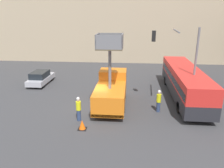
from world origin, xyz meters
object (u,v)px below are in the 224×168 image
at_px(city_bus, 184,80).
at_px(traffic_light_pole, 181,55).
at_px(utility_truck, 111,90).
at_px(road_worker_near_truck, 79,109).
at_px(parked_car_curbside, 41,78).
at_px(traffic_cone_near_truck, 82,125).
at_px(road_worker_directing, 159,101).

relative_size(city_bus, traffic_light_pole, 1.78).
bearing_deg(utility_truck, road_worker_near_truck, -126.09).
bearing_deg(city_bus, parked_car_curbside, 88.30).
xyz_separation_m(traffic_light_pole, road_worker_near_truck, (-8.15, -3.63, -3.66)).
relative_size(road_worker_near_truck, traffic_cone_near_truck, 2.77).
bearing_deg(traffic_cone_near_truck, road_worker_near_truck, 112.51).
distance_m(city_bus, road_worker_directing, 4.73).
xyz_separation_m(road_worker_directing, parked_car_curbside, (-12.98, 6.55, -0.20)).
bearing_deg(road_worker_directing, traffic_light_pole, -173.49).
distance_m(utility_truck, parked_car_curbside, 10.56).
bearing_deg(traffic_cone_near_truck, traffic_light_pole, 33.11).
relative_size(road_worker_near_truck, parked_car_curbside, 0.43).
bearing_deg(road_worker_near_truck, traffic_cone_near_truck, -152.68).
bearing_deg(parked_car_curbside, traffic_cone_near_truck, -54.41).
bearing_deg(utility_truck, traffic_light_pole, 5.35).
relative_size(utility_truck, parked_car_curbside, 1.44).
distance_m(road_worker_near_truck, traffic_cone_near_truck, 1.58).
height_order(utility_truck, road_worker_directing, utility_truck).
xyz_separation_m(city_bus, road_worker_directing, (-2.85, -3.70, -0.76)).
distance_m(road_worker_near_truck, parked_car_curbside, 10.97).
xyz_separation_m(utility_truck, road_worker_directing, (4.09, -0.90, -0.54)).
bearing_deg(traffic_cone_near_truck, parked_car_curbside, 125.59).
relative_size(traffic_light_pole, traffic_cone_near_truck, 9.84).
relative_size(traffic_light_pole, road_worker_directing, 3.58).
height_order(road_worker_directing, parked_car_curbside, road_worker_directing).
height_order(traffic_cone_near_truck, parked_car_curbside, parked_car_curbside).
bearing_deg(city_bus, utility_truck, 120.45).
distance_m(road_worker_near_truck, road_worker_directing, 6.69).
xyz_separation_m(utility_truck, traffic_light_pole, (5.91, 0.55, 3.13)).
relative_size(utility_truck, city_bus, 0.53).
bearing_deg(road_worker_directing, city_bus, -159.80).
bearing_deg(road_worker_directing, road_worker_near_truck, -13.20).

